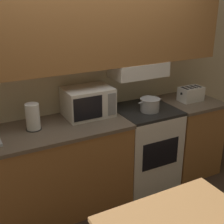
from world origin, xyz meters
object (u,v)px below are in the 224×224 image
object	(u,v)px
stove_range	(144,146)
cooking_pot	(150,104)
microwave	(88,102)
paper_towel_roll	(33,117)
toaster	(191,94)

from	to	relation	value
stove_range	cooking_pot	xyz separation A→B (m)	(0.00, -0.08, 0.54)
stove_range	microwave	bearing A→B (deg)	169.16
paper_towel_roll	toaster	bearing A→B (deg)	-1.69
stove_range	toaster	distance (m)	0.83
cooking_pot	paper_towel_roll	world-z (taller)	paper_towel_roll
microwave	paper_towel_roll	distance (m)	0.60
stove_range	cooking_pot	world-z (taller)	cooking_pot
stove_range	paper_towel_roll	size ratio (longest dim) A/B	3.62
cooking_pot	microwave	size ratio (longest dim) A/B	0.61
stove_range	toaster	xyz separation A→B (m)	(0.63, -0.02, 0.54)
microwave	toaster	world-z (taller)	microwave
cooking_pot	microwave	distance (m)	0.67
cooking_pot	toaster	world-z (taller)	toaster
cooking_pot	paper_towel_roll	distance (m)	1.24
stove_range	cooking_pot	distance (m)	0.54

